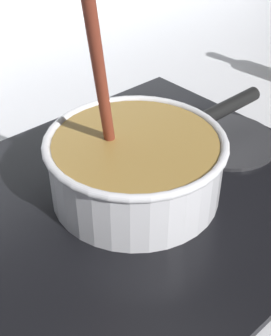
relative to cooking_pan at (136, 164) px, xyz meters
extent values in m
cube|color=#B7B7BC|center=(0.03, -0.16, -0.08)|extent=(2.40, 1.60, 0.04)
cube|color=black|center=(0.00, 0.00, -0.05)|extent=(0.56, 0.48, 0.01)
torus|color=#592D0C|center=(0.00, 0.00, -0.04)|extent=(0.17, 0.17, 0.01)
cylinder|color=#262628|center=(0.19, 0.00, -0.05)|extent=(0.16, 0.16, 0.01)
cylinder|color=silver|center=(0.00, 0.00, -0.01)|extent=(0.23, 0.23, 0.08)
cylinder|color=olive|center=(0.00, 0.00, 0.00)|extent=(0.21, 0.21, 0.08)
torus|color=silver|center=(0.00, 0.00, 0.04)|extent=(0.24, 0.24, 0.01)
cylinder|color=black|center=(0.18, 0.00, 0.02)|extent=(0.14, 0.02, 0.02)
cylinder|color=beige|center=(0.05, 0.07, 0.03)|extent=(0.03, 0.03, 0.01)
cylinder|color=#E5CC7A|center=(0.06, -0.05, 0.03)|extent=(0.03, 0.03, 0.01)
cylinder|color=beige|center=(0.03, 0.00, 0.03)|extent=(0.04, 0.04, 0.01)
cylinder|color=#EDD88C|center=(0.01, 0.06, 0.03)|extent=(0.03, 0.03, 0.01)
cylinder|color=#E5CC7A|center=(-0.02, 0.01, 0.03)|extent=(0.04, 0.04, 0.01)
cylinder|color=#EDD88C|center=(-0.01, -0.08, 0.03)|extent=(0.03, 0.03, 0.01)
cylinder|color=#E5CC7A|center=(0.00, -0.04, 0.03)|extent=(0.04, 0.04, 0.01)
cylinder|color=#EDD88C|center=(0.07, 0.03, 0.03)|extent=(0.03, 0.03, 0.01)
cylinder|color=maroon|center=(-0.05, 0.00, 0.16)|extent=(0.09, 0.07, 0.27)
cube|color=brown|center=(-0.02, 0.03, 0.02)|extent=(0.05, 0.05, 0.01)
camera|label=1|loc=(-0.33, -0.36, 0.35)|focal=49.34mm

